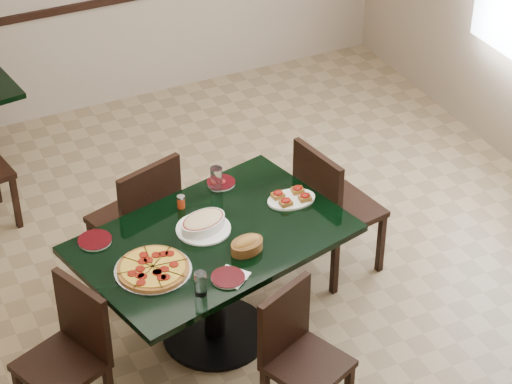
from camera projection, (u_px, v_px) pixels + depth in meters
name	position (u px, v px, depth m)	size (l,w,h in m)	color
floor	(245.00, 298.00, 6.30)	(5.50, 5.50, 0.00)	#86704D
main_table	(213.00, 261.00, 5.70)	(1.68, 1.28, 0.75)	black
chair_far	(141.00, 217.00, 6.11)	(0.56, 0.56, 0.95)	black
chair_near	(297.00, 350.00, 5.27)	(0.50, 0.50, 0.82)	black
chair_right	(330.00, 204.00, 6.23)	(0.51, 0.51, 0.95)	black
chair_left	(71.00, 349.00, 5.25)	(0.52, 0.52, 0.85)	black
pepperoni_pizza	(153.00, 269.00, 5.34)	(0.42, 0.42, 0.04)	silver
lasagna_casserole	(203.00, 223.00, 5.62)	(0.32, 0.31, 0.09)	white
bread_basket	(247.00, 245.00, 5.47)	(0.22, 0.18, 0.09)	brown
bruschetta_platter	(291.00, 197.00, 5.87)	(0.31, 0.22, 0.05)	white
side_plate_near	(228.00, 278.00, 5.29)	(0.18, 0.18, 0.02)	white
side_plate_far_r	(221.00, 182.00, 6.02)	(0.17, 0.17, 0.03)	white
side_plate_far_l	(95.00, 240.00, 5.56)	(0.19, 0.19, 0.02)	white
napkin_setting	(232.00, 277.00, 5.31)	(0.22, 0.22, 0.01)	white
water_glass_a	(216.00, 179.00, 5.93)	(0.07, 0.07, 0.16)	silver
water_glass_b	(201.00, 284.00, 5.16)	(0.06, 0.06, 0.14)	silver
pepper_shaker	(181.00, 202.00, 5.80)	(0.05, 0.05, 0.08)	red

